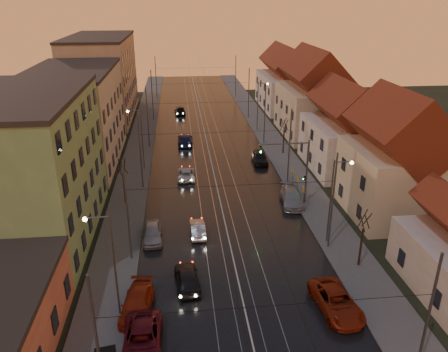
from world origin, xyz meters
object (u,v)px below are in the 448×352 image
object	(u,v)px
parked_left_3	(152,233)
parked_right_1	(292,197)
driving_car_3	(185,140)
street_lamp_1	(335,193)
parked_left_2	(137,304)
driving_car_4	(180,110)
street_lamp_2	(139,133)
driving_car_1	(198,229)
driving_car_2	(186,174)
driving_car_0	(187,278)
street_lamp_3	(260,101)
parked_left_1	(142,340)
traffic_light_mast	(298,164)
parked_right_2	(260,157)
parked_right_0	(336,301)
street_lamp_0	(109,256)

from	to	relation	value
parked_left_3	parked_right_1	bearing A→B (deg)	19.20
driving_car_3	street_lamp_1	bearing A→B (deg)	113.72
parked_left_2	driving_car_4	bearing A→B (deg)	92.42
parked_left_3	parked_left_2	bearing A→B (deg)	-96.68
driving_car_4	street_lamp_2	bearing A→B (deg)	74.99
driving_car_1	driving_car_2	world-z (taller)	driving_car_1
driving_car_3	street_lamp_2	bearing A→B (deg)	60.12
driving_car_0	driving_car_1	world-z (taller)	driving_car_0
street_lamp_3	parked_left_1	size ratio (longest dim) A/B	1.50
driving_car_4	parked_left_2	xyz separation A→B (m)	(-3.78, -55.93, -0.07)
street_lamp_3	parked_right_1	size ratio (longest dim) A/B	1.50
driving_car_2	parked_left_2	world-z (taller)	parked_left_2
parked_left_3	driving_car_4	bearing A→B (deg)	82.89
driving_car_0	driving_car_4	xyz separation A→B (m)	(0.18, 53.30, 0.03)
traffic_light_mast	driving_car_0	xyz separation A→B (m)	(-11.99, -13.16, -3.85)
street_lamp_2	driving_car_1	distance (m)	18.97
street_lamp_2	driving_car_1	world-z (taller)	street_lamp_2
parked_right_2	driving_car_2	bearing A→B (deg)	-154.74
parked_left_2	parked_right_0	world-z (taller)	parked_right_0
driving_car_2	parked_left_1	size ratio (longest dim) A/B	0.83
driving_car_4	parked_right_2	xyz separation A→B (m)	(10.26, -27.37, 0.01)
street_lamp_2	parked_left_3	bearing A→B (deg)	-83.25
parked_right_2	driving_car_4	bearing A→B (deg)	112.27
driving_car_4	parked_left_3	bearing A→B (deg)	81.68
street_lamp_0	street_lamp_1	world-z (taller)	same
parked_left_3	driving_car_0	bearing A→B (deg)	-70.87
street_lamp_2	street_lamp_3	xyz separation A→B (m)	(18.21, 16.00, 0.00)
street_lamp_0	driving_car_2	world-z (taller)	street_lamp_0
driving_car_0	parked_right_2	size ratio (longest dim) A/B	0.94
street_lamp_2	parked_right_2	bearing A→B (deg)	2.80
driving_car_4	parked_left_2	bearing A→B (deg)	81.76
driving_car_2	parked_right_0	size ratio (longest dim) A/B	0.82
street_lamp_0	driving_car_4	bearing A→B (deg)	84.62
driving_car_1	street_lamp_2	bearing A→B (deg)	-71.98
parked_right_0	driving_car_4	bearing A→B (deg)	94.51
street_lamp_1	driving_car_0	xyz separation A→B (m)	(-13.10, -5.17, -4.14)
parked_right_0	street_lamp_2	bearing A→B (deg)	112.45
street_lamp_3	parked_right_2	distance (m)	16.00
parked_right_2	driving_car_1	bearing A→B (deg)	-115.24
street_lamp_3	driving_car_3	size ratio (longest dim) A/B	1.48
street_lamp_3	traffic_light_mast	size ratio (longest dim) A/B	1.11
street_lamp_0	driving_car_3	world-z (taller)	street_lamp_0
driving_car_3	parked_left_2	xyz separation A→B (m)	(-4.32, -37.50, -0.07)
parked_left_2	parked_right_0	distance (m)	14.10
traffic_light_mast	parked_left_2	xyz separation A→B (m)	(-15.59, -15.79, -3.89)
street_lamp_0	driving_car_4	distance (m)	56.53
street_lamp_3	traffic_light_mast	xyz separation A→B (m)	(-1.11, -28.00, -0.29)
driving_car_4	parked_left_1	world-z (taller)	driving_car_4
street_lamp_2	parked_left_2	bearing A→B (deg)	-86.90
street_lamp_3	parked_left_2	size ratio (longest dim) A/B	1.64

